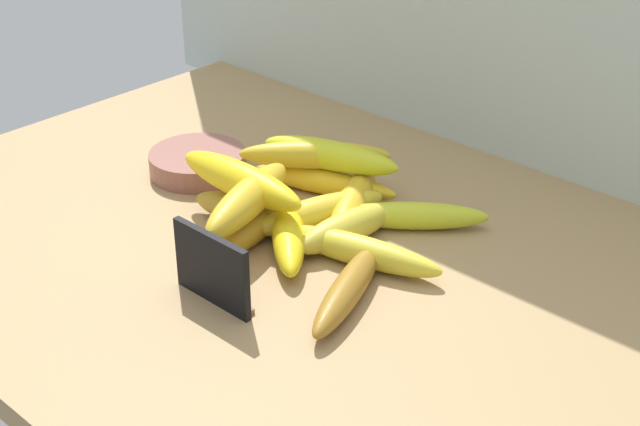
# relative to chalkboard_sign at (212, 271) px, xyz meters

# --- Properties ---
(counter_top) EXTENTS (1.10, 0.76, 0.03)m
(counter_top) POSITION_rel_chalkboard_sign_xyz_m (-0.02, 0.14, -0.05)
(counter_top) COLOR #A28255
(counter_top) RESTS_ON ground
(chalkboard_sign) EXTENTS (0.11, 0.02, 0.08)m
(chalkboard_sign) POSITION_rel_chalkboard_sign_xyz_m (0.00, 0.00, 0.00)
(chalkboard_sign) COLOR black
(chalkboard_sign) RESTS_ON counter_top
(fruit_bowl) EXTENTS (0.13, 0.13, 0.03)m
(fruit_bowl) POSITION_rel_chalkboard_sign_xyz_m (-0.25, 0.19, -0.02)
(fruit_bowl) COLOR #91584D
(fruit_bowl) RESTS_ON counter_top
(banana_0) EXTENTS (0.21, 0.09, 0.04)m
(banana_0) POSITION_rel_chalkboard_sign_xyz_m (0.07, 0.16, -0.02)
(banana_0) COLOR gold
(banana_0) RESTS_ON counter_top
(banana_1) EXTENTS (0.16, 0.16, 0.04)m
(banana_1) POSITION_rel_chalkboard_sign_xyz_m (-0.02, 0.14, -0.02)
(banana_1) COLOR yellow
(banana_1) RESTS_ON counter_top
(banana_2) EXTENTS (0.06, 0.15, 0.04)m
(banana_2) POSITION_rel_chalkboard_sign_xyz_m (0.02, 0.19, -0.02)
(banana_2) COLOR gold
(banana_2) RESTS_ON counter_top
(banana_3) EXTENTS (0.16, 0.07, 0.04)m
(banana_3) POSITION_rel_chalkboard_sign_xyz_m (-0.09, 0.14, -0.02)
(banana_3) COLOR #AE8826
(banana_3) RESTS_ON counter_top
(banana_4) EXTENTS (0.10, 0.18, 0.04)m
(banana_4) POSITION_rel_chalkboard_sign_xyz_m (-0.03, 0.20, -0.02)
(banana_4) COLOR gold
(banana_4) RESTS_ON counter_top
(banana_5) EXTENTS (0.07, 0.16, 0.04)m
(banana_5) POSITION_rel_chalkboard_sign_xyz_m (-0.06, 0.12, -0.02)
(banana_5) COLOR gold
(banana_5) RESTS_ON counter_top
(banana_6) EXTENTS (0.20, 0.10, 0.03)m
(banana_6) POSITION_rel_chalkboard_sign_xyz_m (-0.08, 0.27, -0.02)
(banana_6) COLOR yellow
(banana_6) RESTS_ON counter_top
(banana_7) EXTENTS (0.12, 0.18, 0.04)m
(banana_7) POSITION_rel_chalkboard_sign_xyz_m (-0.01, 0.25, -0.02)
(banana_7) COLOR gold
(banana_7) RESTS_ON counter_top
(banana_8) EXTENTS (0.10, 0.19, 0.03)m
(banana_8) POSITION_rel_chalkboard_sign_xyz_m (0.11, 0.10, -0.02)
(banana_8) COLOR olive
(banana_8) RESTS_ON counter_top
(banana_9) EXTENTS (0.17, 0.15, 0.03)m
(banana_9) POSITION_rel_chalkboard_sign_xyz_m (0.06, 0.27, -0.02)
(banana_9) COLOR gold
(banana_9) RESTS_ON counter_top
(banana_10) EXTENTS (0.17, 0.16, 0.04)m
(banana_10) POSITION_rel_chalkboard_sign_xyz_m (-0.10, 0.26, 0.01)
(banana_10) COLOR gold
(banana_10) RESTS_ON banana_6
(banana_11) EXTENTS (0.20, 0.04, 0.04)m
(banana_11) POSITION_rel_chalkboard_sign_xyz_m (-0.10, 0.14, 0.02)
(banana_11) COLOR yellow
(banana_11) RESTS_ON banana_3
(banana_12) EXTENTS (0.10, 0.19, 0.04)m
(banana_12) POSITION_rel_chalkboard_sign_xyz_m (-0.06, 0.11, 0.02)
(banana_12) COLOR gold
(banana_12) RESTS_ON banana_5
(banana_13) EXTENTS (0.19, 0.09, 0.04)m
(banana_13) POSITION_rel_chalkboard_sign_xyz_m (-0.08, 0.28, 0.01)
(banana_13) COLOR gold
(banana_13) RESTS_ON banana_6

